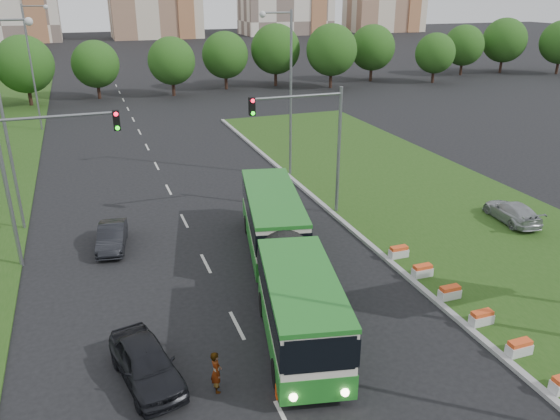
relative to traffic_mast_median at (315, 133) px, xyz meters
name	(u,v)px	position (x,y,z in m)	size (l,w,h in m)	color
ground	(302,312)	(-4.78, -10.00, -5.35)	(360.00, 360.00, 0.00)	black
grass_median	(442,210)	(8.22, -2.00, -5.27)	(14.00, 60.00, 0.15)	#204413
median_kerb	(345,224)	(1.27, -2.00, -5.26)	(0.30, 60.00, 0.18)	#949494
lane_markings	(164,181)	(-7.78, 10.00, -5.35)	(0.20, 100.00, 0.01)	#B5B4AE
flower_planters	(465,304)	(1.92, -12.50, -4.90)	(1.10, 11.50, 0.60)	silver
traffic_mast_median	(315,133)	(0.00, 0.00, 0.00)	(5.76, 0.32, 8.00)	slate
traffic_mast_left	(39,164)	(-15.16, -1.00, 0.00)	(5.76, 0.32, 8.00)	slate
street_lamps	(184,133)	(-7.78, 0.00, 0.65)	(36.00, 60.00, 12.00)	slate
tree_line	(218,59)	(5.22, 45.00, -0.85)	(120.00, 8.00, 9.00)	#204D14
articulated_bus	(280,255)	(-4.95, -7.55, -3.63)	(2.66, 17.07, 2.81)	beige
car_left_near	(146,363)	(-11.80, -12.27, -4.58)	(1.81, 4.49, 1.53)	black
car_left_far	(112,237)	(-12.18, -0.39, -4.69)	(1.39, 4.00, 1.32)	black
car_median	(512,212)	(10.90, -5.16, -4.58)	(1.74, 4.27, 1.24)	#9B9EA3
pedestrian	(216,372)	(-9.54, -13.66, -4.54)	(0.59, 0.39, 1.62)	gray
shopping_trolley	(280,391)	(-7.55, -14.78, -5.09)	(0.31, 0.33, 0.53)	#D7400B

